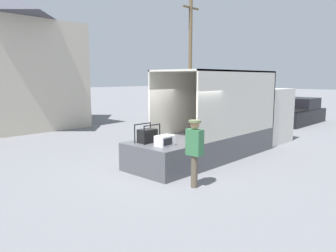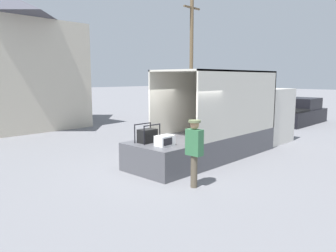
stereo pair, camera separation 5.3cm
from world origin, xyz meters
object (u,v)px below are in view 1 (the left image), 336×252
worker_person (195,146)px  pickup_truck_black (297,113)px  box_truck (241,124)px  portable_generator (148,135)px  microwave (165,141)px  utility_pole (190,56)px

worker_person → pickup_truck_black: worker_person is taller
box_truck → portable_generator: (-4.95, 0.40, 0.11)m
box_truck → microwave: (-4.96, -0.35, 0.04)m
microwave → worker_person: (-0.29, -1.37, 0.08)m
box_truck → pickup_truck_black: 9.08m
microwave → worker_person: size_ratio=0.31×
microwave → portable_generator: 0.75m
box_truck → worker_person: (-5.25, -1.72, 0.12)m
pickup_truck_black → microwave: bearing=-173.4°
utility_pole → worker_person: bearing=-140.2°
worker_person → utility_pole: size_ratio=0.21×
portable_generator → pickup_truck_black: (13.93, 0.87, -0.45)m
box_truck → pickup_truck_black: size_ratio=1.48×
box_truck → portable_generator: box_truck is taller
microwave → pickup_truck_black: bearing=6.6°
microwave → worker_person: worker_person is taller
microwave → pickup_truck_black: (13.95, 1.62, -0.39)m
pickup_truck_black → utility_pole: (-0.86, 8.15, 3.88)m
microwave → portable_generator: bearing=88.9°
worker_person → utility_pole: bearing=39.8°
portable_generator → worker_person: bearing=-98.3°
pickup_truck_black → utility_pole: 9.07m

